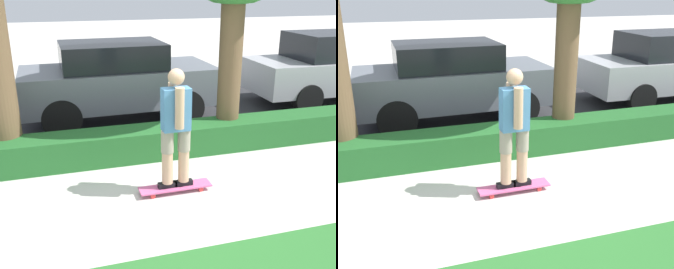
% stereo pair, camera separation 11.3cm
% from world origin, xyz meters
% --- Properties ---
extents(ground_plane, '(60.00, 60.00, 0.00)m').
position_xyz_m(ground_plane, '(0.00, 0.00, 0.00)').
color(ground_plane, beige).
extents(street_asphalt, '(17.97, 5.00, 0.01)m').
position_xyz_m(street_asphalt, '(0.00, 4.20, 0.00)').
color(street_asphalt, '#2D2D30').
rests_on(street_asphalt, ground_plane).
extents(hedge_row, '(17.97, 0.60, 0.50)m').
position_xyz_m(hedge_row, '(0.00, 1.60, 0.25)').
color(hedge_row, '#236028').
rests_on(hedge_row, ground_plane).
extents(skateboard, '(1.02, 0.24, 0.09)m').
position_xyz_m(skateboard, '(0.03, 0.30, 0.07)').
color(skateboard, '#DB5B93').
rests_on(skateboard, ground_plane).
extents(skater_person, '(0.49, 0.42, 1.64)m').
position_xyz_m(skater_person, '(0.03, 0.30, 0.96)').
color(skater_person, black).
rests_on(skater_person, skateboard).
extents(parked_car_middle, '(3.97, 1.79, 1.64)m').
position_xyz_m(parked_car_middle, '(-0.18, 3.69, 0.87)').
color(parked_car_middle, slate).
rests_on(parked_car_middle, ground_plane).
extents(parked_car_rear, '(4.76, 1.77, 1.67)m').
position_xyz_m(parked_car_rear, '(5.37, 3.69, 0.86)').
color(parked_car_rear, '#B7B7BC').
rests_on(parked_car_rear, ground_plane).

